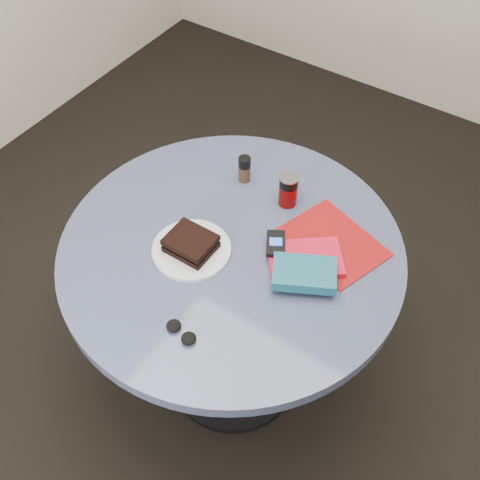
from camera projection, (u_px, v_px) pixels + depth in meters
The scene contains 11 objects.
ground at pixel (233, 373), 2.30m from camera, with size 4.00×4.00×0.00m, color black.
table at pixel (232, 281), 1.85m from camera, with size 1.00×1.00×0.75m.
plate at pixel (192, 250), 1.71m from camera, with size 0.23×0.23×0.01m, color silver.
sandwich at pixel (191, 243), 1.69m from camera, with size 0.13×0.11×0.05m.
soda_can at pixel (288, 190), 1.80m from camera, with size 0.06×0.06×0.11m.
pepper_grinder at pixel (244, 169), 1.88m from camera, with size 0.04×0.04×0.09m.
magazine at pixel (333, 243), 1.74m from camera, with size 0.28×0.21×0.01m, color maroon.
red_book at pixel (305, 259), 1.68m from camera, with size 0.21×0.14×0.02m, color red.
novel at pixel (304, 273), 1.62m from camera, with size 0.17×0.11×0.03m, color #155166.
mp3_player at pixel (276, 244), 1.70m from camera, with size 0.09×0.11×0.02m.
headphones at pixel (181, 332), 1.53m from camera, with size 0.10×0.06×0.02m.
Camera 1 is at (0.64, -0.92, 2.07)m, focal length 45.00 mm.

